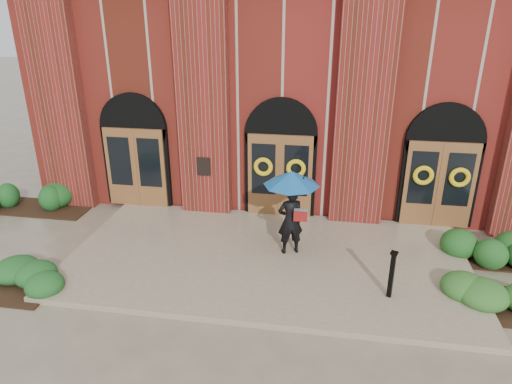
% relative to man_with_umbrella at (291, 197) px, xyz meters
% --- Properties ---
extents(ground, '(90.00, 90.00, 0.00)m').
position_rel_man_with_umbrella_xyz_m(ground, '(-0.54, -0.46, -1.70)').
color(ground, gray).
rests_on(ground, ground).
extents(landing, '(10.00, 5.30, 0.15)m').
position_rel_man_with_umbrella_xyz_m(landing, '(-0.54, -0.31, -1.63)').
color(landing, tan).
rests_on(landing, ground).
extents(church_building, '(16.20, 12.53, 7.00)m').
position_rel_man_with_umbrella_xyz_m(church_building, '(-0.54, 8.32, 1.80)').
color(church_building, maroon).
rests_on(church_building, ground).
extents(man_with_umbrella, '(1.79, 1.79, 2.22)m').
position_rel_man_with_umbrella_xyz_m(man_with_umbrella, '(0.00, 0.00, 0.00)').
color(man_with_umbrella, black).
rests_on(man_with_umbrella, landing).
extents(metal_post, '(0.19, 0.19, 1.11)m').
position_rel_man_with_umbrella_xyz_m(metal_post, '(2.34, -1.60, -0.97)').
color(metal_post, black).
rests_on(metal_post, landing).
extents(hedge_wall_left, '(2.97, 1.19, 0.76)m').
position_rel_man_with_umbrella_xyz_m(hedge_wall_left, '(-8.24, 1.74, -1.32)').
color(hedge_wall_left, '#18491A').
rests_on(hedge_wall_left, ground).
extents(hedge_wall_right, '(2.72, 1.09, 0.70)m').
position_rel_man_with_umbrella_xyz_m(hedge_wall_right, '(4.66, 0.74, -1.35)').
color(hedge_wall_right, '#1D4F1B').
rests_on(hedge_wall_right, ground).
extents(hedge_front_left, '(1.42, 1.22, 0.50)m').
position_rel_man_with_umbrella_xyz_m(hedge_front_left, '(-5.97, -2.46, -1.45)').
color(hedge_front_left, '#1A4D1D').
rests_on(hedge_front_left, ground).
extents(hedge_front_right, '(1.54, 1.32, 0.55)m').
position_rel_man_with_umbrella_xyz_m(hedge_front_right, '(4.56, -1.35, -1.43)').
color(hedge_front_right, '#2B5B21').
rests_on(hedge_front_right, ground).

